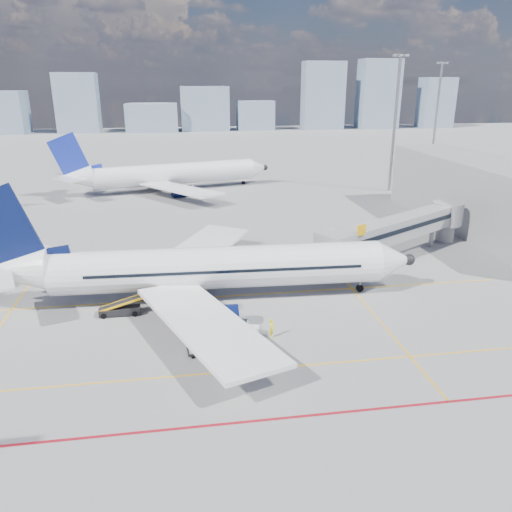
{
  "coord_description": "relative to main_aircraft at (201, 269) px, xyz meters",
  "views": [
    {
      "loc": [
        -3.44,
        -38.47,
        20.67
      ],
      "look_at": [
        3.83,
        8.51,
        4.0
      ],
      "focal_mm": 35.0,
      "sensor_mm": 36.0,
      "label": 1
    }
  ],
  "objects": [
    {
      "name": "floodlight_mast_far",
      "position": [
        66.82,
        82.28,
        10.37
      ],
      "size": [
        3.2,
        0.61,
        25.45
      ],
      "color": "slate",
      "rests_on": "ground"
    },
    {
      "name": "baggage_tug",
      "position": [
        3.29,
        -8.38,
        -2.54
      ],
      "size": [
        2.27,
        1.72,
        1.42
      ],
      "rotation": [
        0.0,
        0.0,
        -0.27
      ],
      "color": "white",
      "rests_on": "ground"
    },
    {
      "name": "ramp_worker",
      "position": [
        5.5,
        -8.9,
        -2.36
      ],
      "size": [
        0.67,
        0.75,
        1.71
      ],
      "primitive_type": "imported",
      "rotation": [
        0.0,
        0.0,
        1.03
      ],
      "color": "yellow",
      "rests_on": "ground"
    },
    {
      "name": "floodlight_mast_ne",
      "position": [
        39.82,
        47.28,
        10.37
      ],
      "size": [
        3.2,
        0.61,
        25.45
      ],
      "color": "slate",
      "rests_on": "ground"
    },
    {
      "name": "cargo_dolly",
      "position": [
        0.06,
        -10.54,
        -2.15
      ],
      "size": [
        3.66,
        1.87,
        1.94
      ],
      "rotation": [
        0.0,
        0.0,
        0.09
      ],
      "color": "black",
      "rests_on": "ground"
    },
    {
      "name": "terminal_block",
      "position": [
        41.77,
        18.29,
        1.78
      ],
      "size": [
        10.0,
        42.0,
        10.0
      ],
      "color": "#9C9FA4",
      "rests_on": "ground"
    },
    {
      "name": "belt_loader",
      "position": [
        -7.62,
        -2.4,
        -2.65
      ],
      "size": [
        5.32,
        1.48,
        2.17
      ],
      "rotation": [
        0.0,
        0.0,
        0.01
      ],
      "color": "black",
      "rests_on": "ground"
    },
    {
      "name": "ground",
      "position": [
        1.82,
        -7.71,
        -3.22
      ],
      "size": [
        420.0,
        420.0,
        0.0
      ],
      "primitive_type": "plane",
      "color": "gray",
      "rests_on": "ground"
    },
    {
      "name": "distant_skyline",
      "position": [
        -1.43,
        182.29,
        8.68
      ],
      "size": [
        253.17,
        15.95,
        31.64
      ],
      "color": "gray",
      "rests_on": "ground"
    },
    {
      "name": "apron_markings",
      "position": [
        1.25,
        -11.62,
        -3.21
      ],
      "size": [
        90.0,
        35.12,
        0.01
      ],
      "color": "#EBA50C",
      "rests_on": "ground"
    },
    {
      "name": "main_aircraft",
      "position": [
        0.0,
        0.0,
        0.0
      ],
      "size": [
        43.36,
        37.77,
        12.64
      ],
      "rotation": [
        0.0,
        0.0,
        -0.04
      ],
      "color": "white",
      "rests_on": "ground"
    },
    {
      "name": "jet_bridge",
      "position": [
        25.33,
        9.2,
        0.53
      ],
      "size": [
        23.55,
        15.78,
        6.3
      ],
      "color": "#9C9FA4",
      "rests_on": "ground"
    },
    {
      "name": "second_aircraft",
      "position": [
        -4.07,
        53.9,
        0.0
      ],
      "size": [
        42.53,
        36.52,
        12.59
      ],
      "rotation": [
        0.0,
        0.0,
        0.25
      ],
      "color": "white",
      "rests_on": "ground"
    }
  ]
}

